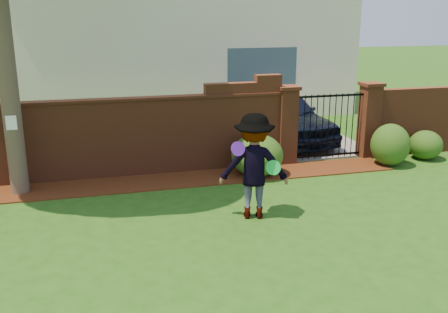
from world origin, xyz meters
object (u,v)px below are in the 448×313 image
object	(u,v)px
car	(285,117)
frisbee_green	(273,168)
man	(254,167)
frisbee_purple	(238,149)

from	to	relation	value
car	frisbee_green	size ratio (longest dim) A/B	15.88
man	frisbee_green	bearing A→B (deg)	156.13
car	man	xyz separation A→B (m)	(-2.56, -4.97, 0.23)
car	frisbee_purple	distance (m)	5.85
man	car	bearing A→B (deg)	-101.42
car	frisbee_purple	xyz separation A→B (m)	(-2.88, -5.05, 0.61)
man	frisbee_purple	world-z (taller)	man
car	frisbee_purple	size ratio (longest dim) A/B	16.52
frisbee_purple	car	bearing A→B (deg)	60.34
car	man	world-z (taller)	man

